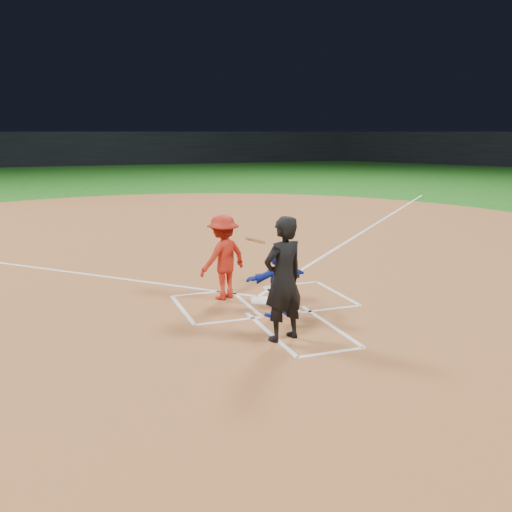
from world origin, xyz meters
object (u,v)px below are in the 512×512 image
object	(u,v)px
home_plate	(263,300)
umpire	(283,279)
batter_at_plate	(223,257)
catcher	(279,280)

from	to	relation	value
home_plate	umpire	size ratio (longest dim) A/B	0.31
home_plate	batter_at_plate	xyz separation A→B (m)	(-0.66, 0.44, 0.81)
home_plate	catcher	size ratio (longest dim) A/B	0.47
catcher	batter_at_plate	world-z (taller)	batter_at_plate
home_plate	umpire	world-z (taller)	umpire
umpire	batter_at_plate	xyz separation A→B (m)	(-0.20, 2.48, -0.16)
batter_at_plate	catcher	bearing A→B (deg)	-65.82
catcher	umpire	size ratio (longest dim) A/B	0.65
home_plate	catcher	distance (m)	1.10
batter_at_plate	umpire	bearing A→B (deg)	-85.32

